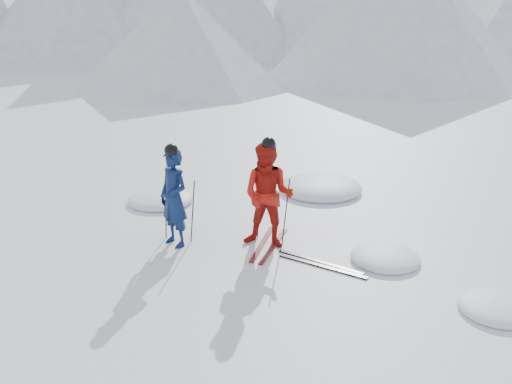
% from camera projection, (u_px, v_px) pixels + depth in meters
% --- Properties ---
extents(ground, '(160.00, 160.00, 0.00)m').
position_uv_depth(ground, '(320.00, 271.00, 9.43)').
color(ground, white).
rests_on(ground, ground).
extents(skier_blue, '(0.81, 0.67, 1.90)m').
position_uv_depth(skier_blue, '(174.00, 198.00, 10.20)').
color(skier_blue, '#0B1B44').
rests_on(skier_blue, ground).
extents(skier_red, '(1.09, 0.91, 2.03)m').
position_uv_depth(skier_red, '(268.00, 196.00, 10.13)').
color(skier_red, '#A8150D').
rests_on(skier_red, ground).
extents(pole_blue_left, '(0.13, 0.09, 1.26)m').
position_uv_depth(pole_blue_left, '(166.00, 209.00, 10.55)').
color(pole_blue_left, black).
rests_on(pole_blue_left, ground).
extents(pole_blue_right, '(0.13, 0.07, 1.26)m').
position_uv_depth(pole_blue_right, '(193.00, 212.00, 10.42)').
color(pole_blue_right, black).
rests_on(pole_blue_right, ground).
extents(pole_red_left, '(0.13, 0.10, 1.35)m').
position_uv_depth(pole_red_left, '(259.00, 206.00, 10.58)').
color(pole_red_left, black).
rests_on(pole_red_left, ground).
extents(pole_red_right, '(0.13, 0.09, 1.35)m').
position_uv_depth(pole_red_right, '(286.00, 212.00, 10.25)').
color(pole_red_right, black).
rests_on(pole_red_right, ground).
extents(ski_worn_left, '(0.39, 1.69, 0.03)m').
position_uv_depth(ski_worn_left, '(262.00, 244.00, 10.50)').
color(ski_worn_left, black).
rests_on(ski_worn_left, ground).
extents(ski_worn_right, '(0.28, 1.70, 0.03)m').
position_uv_depth(ski_worn_right, '(274.00, 246.00, 10.41)').
color(ski_worn_right, black).
rests_on(ski_worn_right, ground).
extents(ski_loose_a, '(1.69, 0.39, 0.03)m').
position_uv_depth(ski_loose_a, '(320.00, 262.00, 9.75)').
color(ski_loose_a, black).
rests_on(ski_loose_a, ground).
extents(ski_loose_b, '(1.70, 0.33, 0.03)m').
position_uv_depth(ski_loose_b, '(322.00, 266.00, 9.58)').
color(ski_loose_b, black).
rests_on(ski_loose_b, ground).
extents(snow_lumps, '(8.71, 5.91, 0.46)m').
position_uv_depth(snow_lumps, '(300.00, 208.00, 12.41)').
color(snow_lumps, white).
rests_on(snow_lumps, ground).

